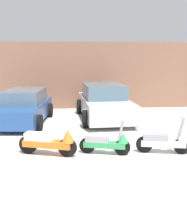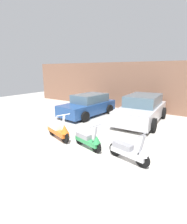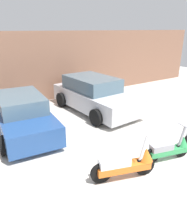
{
  "view_description": "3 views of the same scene",
  "coord_description": "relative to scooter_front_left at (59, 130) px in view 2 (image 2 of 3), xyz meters",
  "views": [
    {
      "loc": [
        -0.48,
        -6.23,
        2.56
      ],
      "look_at": [
        0.16,
        2.32,
        0.85
      ],
      "focal_mm": 45.0,
      "sensor_mm": 36.0,
      "label": 1
    },
    {
      "loc": [
        3.77,
        -3.82,
        2.74
      ],
      "look_at": [
        -0.57,
        2.58,
        0.86
      ],
      "focal_mm": 28.0,
      "sensor_mm": 36.0,
      "label": 2
    },
    {
      "loc": [
        -4.09,
        -2.35,
        3.35
      ],
      "look_at": [
        -0.61,
        3.01,
        0.89
      ],
      "focal_mm": 35.0,
      "sensor_mm": 36.0,
      "label": 3
    }
  ],
  "objects": [
    {
      "name": "wall_back",
      "position": [
        1.09,
        6.77,
        1.23
      ],
      "size": [
        19.6,
        0.12,
        3.24
      ],
      "primitive_type": "cube",
      "color": "#845B47",
      "rests_on": "ground_plane"
    },
    {
      "name": "scooter_front_left",
      "position": [
        0.0,
        0.0,
        0.0
      ],
      "size": [
        1.55,
        0.76,
        1.11
      ],
      "rotation": [
        0.0,
        0.0,
        -0.3
      ],
      "color": "black",
      "rests_on": "ground_plane"
    },
    {
      "name": "scooter_front_right",
      "position": [
        1.49,
        -0.03,
        -0.06
      ],
      "size": [
        1.34,
        0.6,
        0.95
      ],
      "rotation": [
        0.0,
        0.0,
        -0.25
      ],
      "color": "black",
      "rests_on": "ground_plane"
    },
    {
      "name": "car_rear_left",
      "position": [
        -1.29,
        3.82,
        0.22
      ],
      "size": [
        2.07,
        3.9,
        1.28
      ],
      "rotation": [
        0.0,
        0.0,
        -1.66
      ],
      "color": "navy",
      "rests_on": "ground_plane"
    },
    {
      "name": "ground_plane",
      "position": [
        1.09,
        -0.86,
        -0.4
      ],
      "size": [
        28.0,
        28.0,
        0.0
      ],
      "primitive_type": "plane",
      "color": "silver"
    },
    {
      "name": "scooter_front_center",
      "position": [
        3.07,
        -0.07,
        -0.04
      ],
      "size": [
        1.42,
        0.59,
        1.0
      ],
      "rotation": [
        0.0,
        0.0,
        -0.2
      ],
      "color": "black",
      "rests_on": "ground_plane"
    },
    {
      "name": "car_rear_center",
      "position": [
        1.9,
        4.29,
        0.29
      ],
      "size": [
        2.24,
        4.32,
        1.43
      ],
      "rotation": [
        0.0,
        0.0,
        -1.51
      ],
      "color": "#B7B7BC",
      "rests_on": "ground_plane"
    }
  ]
}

